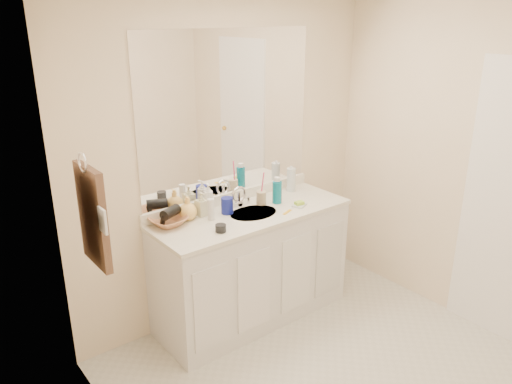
{
  "coord_description": "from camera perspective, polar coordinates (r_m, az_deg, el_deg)",
  "views": [
    {
      "loc": [
        -2.07,
        -1.66,
        2.26
      ],
      "look_at": [
        0.0,
        0.97,
        1.05
      ],
      "focal_mm": 35.0,
      "sensor_mm": 36.0,
      "label": 1
    }
  ],
  "objects": [
    {
      "name": "wall_right",
      "position": [
        3.9,
        24.61,
        2.26
      ],
      "size": [
        0.02,
        2.6,
        2.4
      ],
      "primitive_type": "cube",
      "color": "#FBE6C5",
      "rests_on": "floor"
    },
    {
      "name": "countertop",
      "position": [
        3.67,
        -0.48,
        -2.51
      ],
      "size": [
        1.52,
        0.57,
        0.03
      ],
      "primitive_type": "cube",
      "color": "silver",
      "rests_on": "vanity_cabinet"
    },
    {
      "name": "soap_bottle_yellow",
      "position": [
        3.53,
        -7.81,
        -1.85
      ],
      "size": [
        0.14,
        0.14,
        0.17
      ],
      "primitive_type": "imported",
      "rotation": [
        0.0,
        0.0,
        -0.05
      ],
      "color": "#FEC962",
      "rests_on": "countertop"
    },
    {
      "name": "wall_back",
      "position": [
        3.76,
        -3.07,
        3.47
      ],
      "size": [
        2.6,
        0.02,
        2.4
      ],
      "primitive_type": "cube",
      "color": "#FBE6C5",
      "rests_on": "floor"
    },
    {
      "name": "mouthwash_bottle",
      "position": [
        3.81,
        2.42,
        -0.03
      ],
      "size": [
        0.08,
        0.08,
        0.17
      ],
      "primitive_type": "cylinder",
      "rotation": [
        0.0,
        0.0,
        -0.06
      ],
      "color": "#0B6F88",
      "rests_on": "countertop"
    },
    {
      "name": "hair_dryer",
      "position": [
        3.47,
        -9.75,
        -2.3
      ],
      "size": [
        0.17,
        0.13,
        0.07
      ],
      "primitive_type": "cylinder",
      "rotation": [
        0.0,
        1.57,
        0.42
      ],
      "color": "black",
      "rests_on": "wicker_basket"
    },
    {
      "name": "clear_pump_bottle",
      "position": [
        4.07,
        4.04,
        1.42
      ],
      "size": [
        0.09,
        0.09,
        0.19
      ],
      "primitive_type": "cylinder",
      "rotation": [
        0.0,
        0.0,
        -0.24
      ],
      "color": "silver",
      "rests_on": "countertop"
    },
    {
      "name": "blue_mug",
      "position": [
        3.62,
        -3.32,
        -1.56
      ],
      "size": [
        0.1,
        0.1,
        0.12
      ],
      "primitive_type": "cylinder",
      "rotation": [
        0.0,
        0.0,
        0.16
      ],
      "color": "navy",
      "rests_on": "countertop"
    },
    {
      "name": "soap_dish",
      "position": [
        3.78,
        4.96,
        -1.52
      ],
      "size": [
        0.13,
        0.12,
        0.01
      ],
      "primitive_type": "cube",
      "rotation": [
        0.0,
        0.0,
        0.43
      ],
      "color": "silver",
      "rests_on": "countertop"
    },
    {
      "name": "dark_jar",
      "position": [
        3.34,
        -4.06,
        -4.15
      ],
      "size": [
        0.08,
        0.08,
        0.05
      ],
      "primitive_type": "cylinder",
      "rotation": [
        0.0,
        0.0,
        -0.13
      ],
      "color": "black",
      "rests_on": "countertop"
    },
    {
      "name": "faucet",
      "position": [
        3.76,
        -1.98,
        -0.79
      ],
      "size": [
        0.02,
        0.02,
        0.11
      ],
      "primitive_type": "cylinder",
      "color": "silver",
      "rests_on": "countertop"
    },
    {
      "name": "green_soap",
      "position": [
        3.77,
        4.97,
        -1.26
      ],
      "size": [
        0.07,
        0.06,
        0.02
      ],
      "primitive_type": "cube",
      "rotation": [
        0.0,
        0.0,
        -0.16
      ],
      "color": "#A9DB35",
      "rests_on": "soap_dish"
    },
    {
      "name": "vanity_cabinet",
      "position": [
        3.85,
        -0.46,
        -8.57
      ],
      "size": [
        1.5,
        0.55,
        0.85
      ],
      "primitive_type": "cube",
      "color": "white",
      "rests_on": "floor"
    },
    {
      "name": "toothbrush",
      "position": [
        3.76,
        0.73,
        0.78
      ],
      "size": [
        0.02,
        0.04,
        0.21
      ],
      "primitive_type": "cylinder",
      "rotation": [
        0.14,
        0.0,
        0.22
      ],
      "color": "#EE3E74",
      "rests_on": "tan_cup"
    },
    {
      "name": "orange_comb",
      "position": [
        3.66,
        3.59,
        -2.3
      ],
      "size": [
        0.11,
        0.06,
        0.0
      ],
      "primitive_type": "cube",
      "rotation": [
        0.0,
        0.0,
        0.37
      ],
      "color": "yellow",
      "rests_on": "countertop"
    },
    {
      "name": "wicker_basket",
      "position": [
        3.48,
        -9.98,
        -3.27
      ],
      "size": [
        0.28,
        0.28,
        0.06
      ],
      "primitive_type": "imported",
      "rotation": [
        0.0,
        0.0,
        0.13
      ],
      "color": "#B27048",
      "rests_on": "countertop"
    },
    {
      "name": "towel_ring",
      "position": [
        2.66,
        -19.24,
        3.21
      ],
      "size": [
        0.01,
        0.11,
        0.11
      ],
      "primitive_type": "torus",
      "rotation": [
        0.0,
        1.57,
        0.0
      ],
      "color": "silver",
      "rests_on": "wall_left"
    },
    {
      "name": "mirror",
      "position": [
        3.67,
        -3.12,
        8.85
      ],
      "size": [
        1.48,
        0.01,
        1.2
      ],
      "primitive_type": "cube",
      "color": "white",
      "rests_on": "wall_back"
    },
    {
      "name": "hand_towel",
      "position": [
        2.76,
        -18.15,
        -2.68
      ],
      "size": [
        0.04,
        0.32,
        0.55
      ],
      "primitive_type": "cube",
      "color": "#412D22",
      "rests_on": "towel_ring"
    },
    {
      "name": "soap_bottle_cream",
      "position": [
        3.59,
        -6.23,
        -1.36
      ],
      "size": [
        0.08,
        0.08,
        0.17
      ],
      "primitive_type": "imported",
      "rotation": [
        0.0,
        0.0,
        0.05
      ],
      "color": "beige",
      "rests_on": "countertop"
    },
    {
      "name": "tan_cup",
      "position": [
        3.79,
        0.61,
        -0.67
      ],
      "size": [
        0.09,
        0.09,
        0.1
      ],
      "primitive_type": "cylinder",
      "rotation": [
        0.0,
        0.0,
        -0.33
      ],
      "color": "#C7B48C",
      "rests_on": "countertop"
    },
    {
      "name": "extra_white_bottle",
      "position": [
        3.51,
        -5.16,
        -1.98
      ],
      "size": [
        0.06,
        0.06,
        0.15
      ],
      "primitive_type": "cylinder",
      "rotation": [
        0.0,
        0.0,
        -0.17
      ],
      "color": "silver",
      "rests_on": "countertop"
    },
    {
      "name": "soap_bottle_white",
      "position": [
        3.67,
        -5.48,
        -0.58
      ],
      "size": [
        0.1,
        0.1,
        0.21
      ],
      "primitive_type": "imported",
      "rotation": [
        0.0,
        0.0,
        -0.37
      ],
      "color": "white",
      "rests_on": "countertop"
    },
    {
      "name": "switch_plate",
      "position": [
        2.56,
        -17.12,
        -3.14
      ],
      "size": [
        0.01,
        0.08,
        0.13
      ],
      "primitive_type": "cube",
      "color": "silver",
      "rests_on": "wall_left"
    },
    {
      "name": "backsplash",
      "position": [
        3.84,
        -2.86,
        -0.59
      ],
      "size": [
        1.52,
        0.03,
        0.08
      ],
      "primitive_type": "cube",
      "color": "white",
      "rests_on": "countertop"
    },
    {
      "name": "wall_left",
      "position": [
        2.11,
        -11.63,
        -10.74
      ],
      "size": [
        0.02,
        2.6,
        2.4
      ],
      "primitive_type": "cube",
      "color": "#FBE6C5",
      "rests_on": "floor"
    },
    {
      "name": "sink_basin",
      "position": [
        3.65,
        -0.29,
        -2.56
      ],
      "size": [
        0.37,
        0.37,
        0.02
      ],
      "primitive_type": "cylinder",
      "color": "#B5AC9F",
      "rests_on": "countertop"
    }
  ]
}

